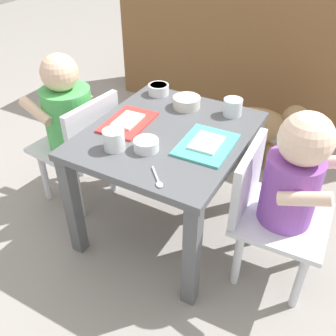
{
  "coord_description": "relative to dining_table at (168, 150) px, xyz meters",
  "views": [
    {
      "loc": [
        0.53,
        -0.96,
        1.09
      ],
      "look_at": [
        0.0,
        0.0,
        0.28
      ],
      "focal_mm": 40.43,
      "sensor_mm": 36.0,
      "label": 1
    }
  ],
  "objects": [
    {
      "name": "ground_plane",
      "position": [
        0.0,
        0.0,
        -0.36
      ],
      "size": [
        7.0,
        7.0,
        0.0
      ],
      "primitive_type": "plane",
      "color": "gray"
    },
    {
      "name": "seated_child_left",
      "position": [
        -0.42,
        -0.02,
        0.03
      ],
      "size": [
        0.31,
        0.31,
        0.63
      ],
      "color": "silver",
      "rests_on": "ground"
    },
    {
      "name": "veggie_bowl_near",
      "position": [
        -0.17,
        0.24,
        0.1
      ],
      "size": [
        0.08,
        0.08,
        0.04
      ],
      "color": "white",
      "rests_on": "dining_table"
    },
    {
      "name": "dining_table",
      "position": [
        0.0,
        0.0,
        0.0
      ],
      "size": [
        0.52,
        0.59,
        0.44
      ],
      "color": "#515459",
      "rests_on": "ground"
    },
    {
      "name": "food_tray_right",
      "position": [
        0.15,
        -0.02,
        0.08
      ],
      "size": [
        0.17,
        0.21,
        0.02
      ],
      "color": "#4CC6BC",
      "rests_on": "dining_table"
    },
    {
      "name": "kitchen_cabinet_back",
      "position": [
        0.0,
        1.15,
        0.16
      ],
      "size": [
        1.73,
        0.36,
        1.04
      ],
      "primitive_type": "cube",
      "color": "brown",
      "rests_on": "ground"
    },
    {
      "name": "food_tray_left",
      "position": [
        -0.15,
        -0.02,
        0.08
      ],
      "size": [
        0.15,
        0.22,
        0.02
      ],
      "color": "red",
      "rests_on": "dining_table"
    },
    {
      "name": "seated_child_right",
      "position": [
        0.42,
        -0.03,
        0.04
      ],
      "size": [
        0.29,
        0.29,
        0.63
      ],
      "color": "silver",
      "rests_on": "ground"
    },
    {
      "name": "dog",
      "position": [
        0.16,
        0.58,
        -0.15
      ],
      "size": [
        0.44,
        0.29,
        0.32
      ],
      "color": "olive",
      "rests_on": "ground"
    },
    {
      "name": "cereal_bowl_left_side",
      "position": [
        -0.03,
        0.19,
        0.1
      ],
      "size": [
        0.1,
        0.1,
        0.04
      ],
      "color": "silver",
      "rests_on": "dining_table"
    },
    {
      "name": "cereal_bowl_right_side",
      "position": [
        -0.01,
        -0.13,
        0.1
      ],
      "size": [
        0.08,
        0.08,
        0.04
      ],
      "color": "white",
      "rests_on": "dining_table"
    },
    {
      "name": "spoon_by_left_tray",
      "position": [
        0.1,
        -0.25,
        0.08
      ],
      "size": [
        0.08,
        0.08,
        0.01
      ],
      "color": "silver",
      "rests_on": "dining_table"
    },
    {
      "name": "water_cup_left",
      "position": [
        -0.1,
        -0.17,
        0.1
      ],
      "size": [
        0.07,
        0.07,
        0.06
      ],
      "color": "white",
      "rests_on": "dining_table"
    },
    {
      "name": "water_cup_right",
      "position": [
        0.15,
        0.22,
        0.1
      ],
      "size": [
        0.07,
        0.07,
        0.06
      ],
      "color": "white",
      "rests_on": "dining_table"
    }
  ]
}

